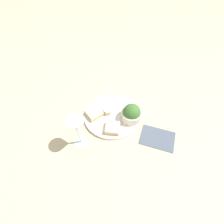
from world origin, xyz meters
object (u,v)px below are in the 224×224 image
salad_bowl (132,114)px  napkin (158,138)px  cheese_toast_near (94,113)px  sauce_ramekin (108,110)px  wine_glass (77,127)px  cheese_toast_far (112,128)px

salad_bowl → napkin: bearing=-52.6°
cheese_toast_near → sauce_ramekin: bearing=1.9°
salad_bowl → sauce_ramekin: salad_bowl is taller
salad_bowl → wine_glass: (-0.26, -0.08, 0.07)m
sauce_ramekin → wine_glass: size_ratio=0.29×
wine_glass → napkin: 0.38m
salad_bowl → cheese_toast_far: salad_bowl is taller
sauce_ramekin → napkin: bearing=-42.1°
napkin → salad_bowl: bearing=127.4°
cheese_toast_near → cheese_toast_far: 0.13m
salad_bowl → sauce_ramekin: (-0.11, 0.06, -0.02)m
cheese_toast_near → cheese_toast_far: size_ratio=1.18×
sauce_ramekin → cheese_toast_far: (0.00, -0.11, -0.00)m
napkin → cheese_toast_far: bearing=159.1°
sauce_ramekin → cheese_toast_near: 0.07m
wine_glass → napkin: bearing=-7.1°
cheese_toast_near → napkin: size_ratio=0.52×
napkin → cheese_toast_near: bearing=146.5°
cheese_toast_near → napkin: (0.28, -0.18, -0.02)m
salad_bowl → napkin: 0.17m
cheese_toast_near → wine_glass: bearing=-119.7°
cheese_toast_far → wine_glass: wine_glass is taller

